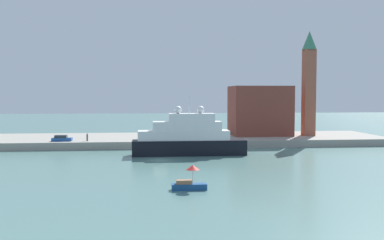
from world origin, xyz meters
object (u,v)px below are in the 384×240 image
at_px(small_motorboat, 189,181).
at_px(mooring_bollard, 152,139).
at_px(large_yacht, 188,138).
at_px(person_figure, 87,137).
at_px(bell_tower, 309,79).
at_px(parked_car, 62,139).
at_px(harbor_building, 260,111).

distance_m(small_motorboat, mooring_bollard, 42.57).
xyz_separation_m(small_motorboat, mooring_bollard, (-4.24, 42.35, 0.96)).
relative_size(large_yacht, person_figure, 12.74).
height_order(large_yacht, bell_tower, bell_tower).
bearing_deg(mooring_bollard, parked_car, 175.14).
relative_size(bell_tower, person_figure, 14.81).
bearing_deg(bell_tower, large_yacht, -147.69).
relative_size(small_motorboat, harbor_building, 0.30).
xyz_separation_m(parked_car, person_figure, (5.58, -0.41, 0.25)).
bearing_deg(small_motorboat, bell_tower, 55.98).
distance_m(large_yacht, person_figure, 24.60).
height_order(large_yacht, parked_car, large_yacht).
distance_m(small_motorboat, person_figure, 47.43).
bearing_deg(large_yacht, bell_tower, 32.31).
bearing_deg(mooring_bollard, large_yacht, -58.75).
height_order(large_yacht, harbor_building, harbor_building).
distance_m(small_motorboat, harbor_building, 59.26).
distance_m(bell_tower, mooring_bollard, 42.24).
relative_size(large_yacht, parked_car, 5.17).
bearing_deg(large_yacht, small_motorboat, -94.77).
relative_size(harbor_building, parked_car, 3.36).
xyz_separation_m(large_yacht, mooring_bollard, (-6.83, 11.26, -1.26)).
bearing_deg(large_yacht, person_figure, 149.34).
height_order(parked_car, person_figure, person_figure).
relative_size(parked_car, mooring_bollard, 5.85).
bearing_deg(bell_tower, mooring_bollard, -166.93).
height_order(harbor_building, bell_tower, bell_tower).
height_order(harbor_building, mooring_bollard, harbor_building).
relative_size(parked_car, person_figure, 2.46).
distance_m(harbor_building, parked_car, 48.50).
relative_size(person_figure, mooring_bollard, 2.37).
bearing_deg(harbor_building, bell_tower, -13.56).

